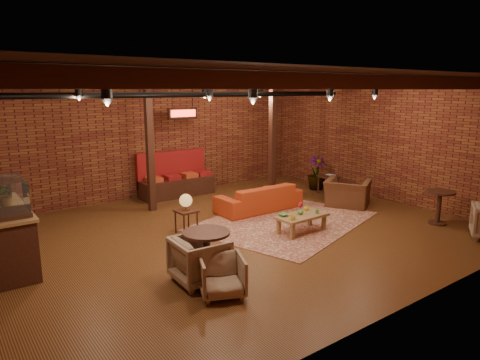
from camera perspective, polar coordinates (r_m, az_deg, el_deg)
floor at (r=9.09m, az=-1.15°, el=-7.07°), size 10.00×10.00×0.00m
ceiling at (r=8.60m, az=-1.24°, el=13.53°), size 10.00×8.00×0.02m
wall_back at (r=12.17m, az=-12.09°, el=5.27°), size 10.00×0.02×3.20m
wall_front at (r=5.95m, az=21.48°, el=-2.17°), size 10.00×0.02×3.20m
wall_right at (r=12.24m, az=18.44°, el=4.96°), size 0.02×8.00×3.20m
ceiling_beams at (r=8.60m, az=-1.24°, el=12.73°), size 9.80×6.40×0.22m
ceiling_pipe at (r=9.95m, az=-6.61°, el=11.23°), size 9.60×0.12×0.12m
post_left at (r=10.66m, az=-11.93°, el=4.35°), size 0.16×0.16×3.20m
post_right at (r=11.97m, az=4.34°, el=5.39°), size 0.16×0.16×3.20m
service_counter at (r=8.38m, az=-29.27°, el=-4.59°), size 0.80×2.50×1.60m
plant_counter at (r=8.48m, az=-29.07°, el=-1.44°), size 0.35×0.39×0.30m
banquette at (r=12.20m, az=-8.43°, el=0.18°), size 2.10×0.70×1.00m
service_sign at (r=11.57m, az=-7.66°, el=8.82°), size 0.86×0.06×0.30m
ceiling_spotlights at (r=8.60m, az=-1.23°, el=11.26°), size 6.40×4.40×0.28m
rug at (r=9.90m, az=5.90°, el=-5.48°), size 4.62×4.01×0.01m
sofa at (r=10.67m, az=2.53°, el=-2.37°), size 2.22×0.87×0.65m
coffee_table at (r=9.10m, az=8.15°, el=-4.87°), size 1.15×0.60×0.64m
side_table_lamp at (r=8.97m, az=-7.23°, el=-3.13°), size 0.44×0.44×0.85m
round_table_left at (r=6.86m, az=-4.50°, el=-8.87°), size 0.75×0.75×0.78m
armchair_a at (r=6.80m, az=-5.35°, el=-10.24°), size 0.77×0.82×0.80m
armchair_b at (r=6.40m, az=-2.44°, el=-12.41°), size 0.82×0.80×0.65m
armchair_right at (r=11.32m, az=14.15°, el=-1.13°), size 1.14×1.28×0.94m
side_table_book at (r=12.50m, az=11.72°, el=0.39°), size 0.57×0.57×0.57m
round_table_right at (r=10.53m, az=25.03°, el=-2.68°), size 0.65×0.65×0.76m
plant_tall at (r=12.94m, az=10.34°, el=5.30°), size 2.10×2.10×3.01m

